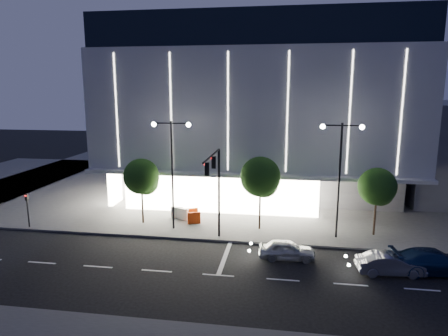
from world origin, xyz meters
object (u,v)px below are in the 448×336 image
Objects in this scene: car_second at (390,264)px; barrier_d at (183,214)px; barrier_c at (194,218)px; street_lamp_east at (340,164)px; traffic_mast at (216,179)px; tree_right at (377,189)px; street_lamp_west at (172,159)px; tree_mid at (261,179)px; car_lead at (287,250)px; barrier_b at (177,213)px; tree_left at (142,178)px; barrier_a at (192,214)px; car_third at (434,261)px; ped_signal_far at (27,207)px.

barrier_d is (-15.42, 7.99, -0.03)m from car_second.
street_lamp_east is at bearing -27.78° from barrier_c.
street_lamp_east is (9.00, 2.66, 0.93)m from traffic_mast.
tree_right is at bearing 17.02° from traffic_mast.
tree_right is at bearing 3.64° from street_lamp_west.
car_lead is (2.20, -5.39, -3.68)m from tree_mid.
street_lamp_west reaches higher than barrier_b.
street_lamp_east reaches higher than tree_left.
street_lamp_west is at bearing -135.57° from barrier_a.
traffic_mast is 12.76m from car_second.
tree_right is at bearing 14.59° from car_third.
street_lamp_east is 6.27m from tree_mid.
street_lamp_west is at bearing 146.35° from traffic_mast.
tree_left is 5.20× the size of barrier_d.
ped_signal_far reaches higher than car_third.
barrier_d is (-0.76, -0.17, 0.00)m from barrier_a.
street_lamp_east is 16.12m from tree_left.
car_second is 17.37m from barrier_d.
tree_right reaches higher than barrier_a.
street_lamp_east is 1.72× the size of car_third.
barrier_d is (-3.82, 4.97, -4.38)m from traffic_mast.
ped_signal_far is at bearing 175.85° from traffic_mast.
tree_left is 5.20× the size of barrier_b.
car_third is at bearing -28.18° from tree_mid.
barrier_a and barrier_c have the same top height.
barrier_b is (-4.41, 5.32, -4.38)m from traffic_mast.
street_lamp_west is 19.78m from car_third.
tree_left is (-15.97, 1.02, -1.92)m from street_lamp_east.
street_lamp_west reaches higher than car_lead.
barrier_c is (-14.62, 0.38, -3.23)m from tree_right.
tree_left reaches higher than tree_right.
barrier_b is at bearing 98.87° from street_lamp_west.
tree_mid is 6.88m from car_lead.
tree_right is 16.22m from barrier_d.
car_third reaches higher than car_lead.
car_second is at bearing -2.78° from barrier_d.
tree_mid is (7.03, 1.02, -1.62)m from street_lamp_west.
barrier_a is 1.37m from barrier_b.
barrier_a is 1.00× the size of barrier_d.
car_second reaches higher than barrier_c.
tree_mid is 1.12× the size of tree_right.
ped_signal_far is 21.45m from car_lead.
car_lead is at bearing -18.07° from traffic_mast.
tree_right is 16.84m from barrier_b.
street_lamp_west is 1.00× the size of street_lamp_east.
street_lamp_east is 2.33× the size of car_lead.
street_lamp_west is at bearing -18.94° from tree_left.
barrier_c is (-5.62, 0.38, -3.68)m from tree_mid.
barrier_c and barrier_d have the same top height.
traffic_mast is at bearing 68.05° from car_lead.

